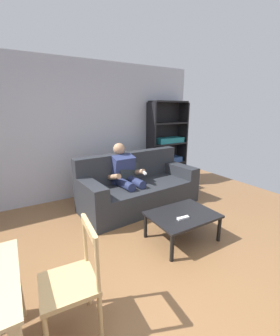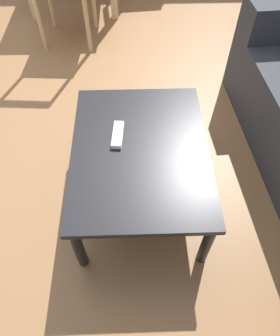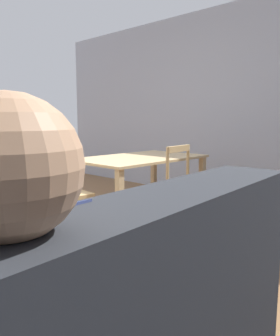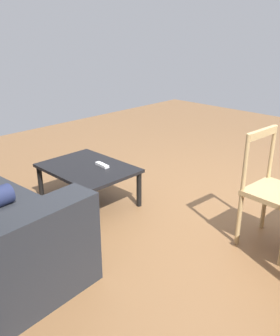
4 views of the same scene
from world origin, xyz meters
The scene contains 3 objects.
ground_plane centered at (0.00, 0.00, 0.00)m, with size 8.26×8.26×0.00m, color brown.
coffee_table centered at (1.22, 0.79, 0.34)m, with size 0.90×0.67×0.39m.
tv_remote centered at (1.13, 0.68, 0.40)m, with size 0.05×0.17×0.02m, color white.
Camera 2 is at (2.22, 0.76, 1.56)m, focal length 33.79 mm.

